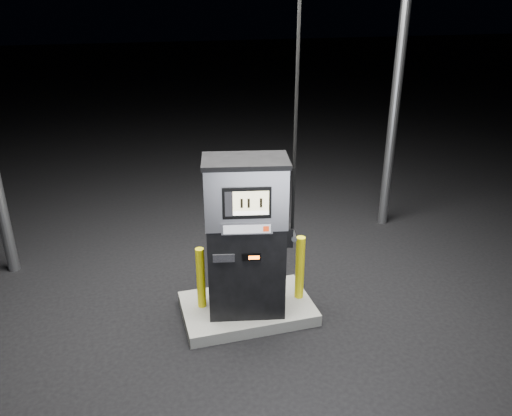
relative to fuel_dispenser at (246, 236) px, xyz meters
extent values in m
plane|color=black|center=(0.03, 0.10, -1.14)|extent=(80.00, 80.00, 0.00)
cube|color=slate|center=(0.03, 0.10, -1.06)|extent=(1.60, 1.00, 0.15)
cylinder|color=gray|center=(3.03, 2.10, 1.11)|extent=(0.16, 0.16, 4.50)
cube|color=black|center=(0.00, 0.00, -0.40)|extent=(0.98, 0.69, 1.17)
cube|color=#A5A5AC|center=(0.00, 0.00, 0.53)|extent=(1.00, 0.71, 0.70)
cube|color=black|center=(0.00, 0.00, 0.91)|extent=(1.04, 0.75, 0.06)
cube|color=black|center=(-0.06, -0.26, 0.53)|extent=(0.52, 0.14, 0.36)
cube|color=beige|center=(-0.02, -0.29, 0.55)|extent=(0.38, 0.08, 0.22)
cube|color=white|center=(-0.02, -0.29, 0.42)|extent=(0.38, 0.08, 0.05)
cube|color=#A5A5AC|center=(-0.06, -0.26, 0.23)|extent=(0.55, 0.14, 0.13)
cube|color=#9FA1A6|center=(-0.06, -0.28, 0.23)|extent=(0.50, 0.11, 0.10)
cube|color=#B32A0B|center=(0.14, -0.32, 0.23)|extent=(0.06, 0.02, 0.07)
cube|color=black|center=(-0.01, -0.27, -0.13)|extent=(0.21, 0.06, 0.08)
cube|color=#FF5A0C|center=(0.01, -0.29, -0.13)|extent=(0.12, 0.03, 0.04)
cube|color=black|center=(-0.32, -0.21, -0.13)|extent=(0.24, 0.07, 0.09)
cube|color=black|center=(0.48, -0.10, -0.01)|extent=(0.13, 0.18, 0.23)
cylinder|color=gray|center=(0.53, -0.11, -0.01)|extent=(0.11, 0.21, 0.07)
cylinder|color=black|center=(0.50, -0.15, 1.55)|extent=(0.04, 0.04, 2.90)
cylinder|color=#FCEB0E|center=(-0.52, 0.21, -0.59)|extent=(0.12, 0.12, 0.79)
cylinder|color=#FCEB0E|center=(0.71, 0.08, -0.57)|extent=(0.13, 0.13, 0.84)
camera|label=1|loc=(-1.30, -4.98, 2.56)|focal=35.00mm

